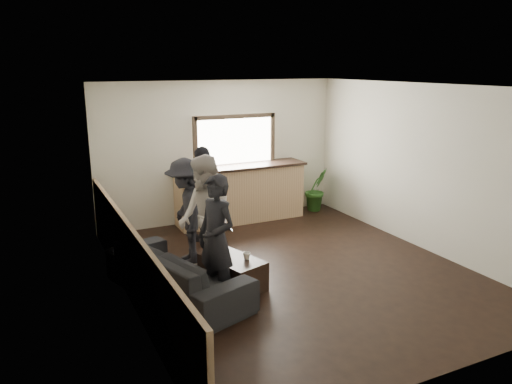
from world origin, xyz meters
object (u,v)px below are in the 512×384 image
cup_b (247,256)px  sofa (177,272)px  coffee_table (232,272)px  person_d (205,194)px  person_b (205,219)px  person_c (186,211)px  bar_counter (240,190)px  cup_a (219,254)px  person_a (216,239)px  potted_plant (316,189)px

cup_b → sofa: bearing=168.9°
sofa → coffee_table: sofa is taller
person_d → person_b: bearing=37.8°
person_c → person_d: (0.62, 0.87, 0.01)m
person_c → person_d: size_ratio=0.99×
bar_counter → coffee_table: bearing=-116.1°
bar_counter → sofa: bearing=-128.4°
bar_counter → person_b: 2.89m
cup_a → cup_b: (0.32, -0.25, -0.00)m
cup_b → person_c: 1.41m
person_a → person_c: (0.06, 1.45, -0.02)m
bar_counter → cup_a: size_ratio=20.05×
coffee_table → person_c: bearing=104.3°
cup_a → cup_b: 0.40m
bar_counter → person_b: (-1.62, -2.38, 0.28)m
sofa → coffee_table: size_ratio=2.43×
person_b → bar_counter: bearing=146.2°
sofa → person_b: (0.55, 0.36, 0.59)m
cup_b → person_a: bearing=-162.4°
coffee_table → person_d: person_d is taller
cup_a → person_b: person_b is taller
coffee_table → bar_counter: bearing=63.9°
person_b → person_d: (0.58, 1.61, -0.07)m
potted_plant → cup_a: bearing=-141.5°
person_d → cup_a: bearing=43.4°
sofa → cup_b: (0.96, -0.19, 0.14)m
person_a → person_d: person_a is taller
coffee_table → person_c: person_c is taller
bar_counter → person_a: bearing=-119.1°
sofa → person_d: bearing=-48.1°
sofa → potted_plant: 4.79m
cup_a → person_a: 0.60m
bar_counter → person_a: 3.54m
coffee_table → person_c: size_ratio=0.56×
cup_a → cup_b: bearing=-38.4°
cup_b → person_d: (0.17, 2.15, 0.38)m
person_a → potted_plant: bearing=111.1°
bar_counter → person_d: 1.32m
person_d → sofa: bearing=27.7°
person_b → person_c: size_ratio=1.09×
coffee_table → person_b: bearing=121.4°
person_b → person_c: bearing=-176.2°
cup_b → person_c: person_c is taller
sofa → person_c: size_ratio=1.37×
potted_plant → person_d: 2.95m
bar_counter → person_d: size_ratio=1.57×
sofa → cup_b: bearing=-119.3°
bar_counter → coffee_table: (-1.37, -2.79, -0.43)m
sofa → cup_a: (0.65, 0.06, 0.14)m
person_a → cup_a: bearing=134.8°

